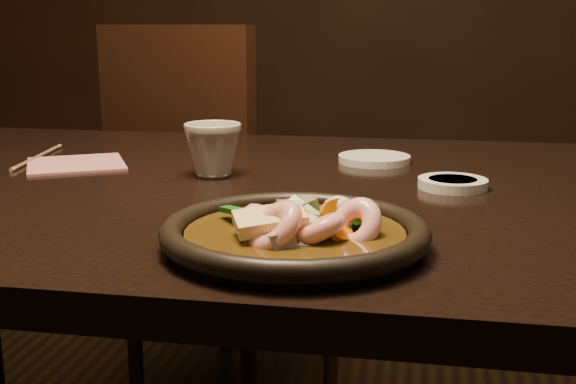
% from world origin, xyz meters
% --- Properties ---
extents(table, '(1.60, 0.90, 0.75)m').
position_xyz_m(table, '(0.00, 0.00, 0.67)').
color(table, black).
rests_on(table, floor).
extents(chair, '(0.60, 0.60, 0.97)m').
position_xyz_m(chair, '(-0.27, 0.67, 0.53)').
color(chair, black).
rests_on(chair, floor).
extents(plate, '(0.27, 0.27, 0.03)m').
position_xyz_m(plate, '(0.10, -0.29, 0.76)').
color(plate, black).
rests_on(plate, table).
extents(stirfry, '(0.19, 0.17, 0.06)m').
position_xyz_m(stirfry, '(0.10, -0.29, 0.77)').
color(stirfry, '#3C280B').
rests_on(stirfry, plate).
extents(soy_dish, '(0.10, 0.10, 0.01)m').
position_xyz_m(soy_dish, '(0.27, 0.02, 0.76)').
color(soy_dish, white).
rests_on(soy_dish, table).
extents(saucer_right, '(0.12, 0.12, 0.01)m').
position_xyz_m(saucer_right, '(0.15, 0.19, 0.76)').
color(saucer_right, white).
rests_on(saucer_right, table).
extents(tea_cup, '(0.10, 0.09, 0.09)m').
position_xyz_m(tea_cup, '(-0.08, 0.03, 0.79)').
color(tea_cup, beige).
rests_on(tea_cup, table).
extents(chopsticks, '(0.04, 0.23, 0.01)m').
position_xyz_m(chopsticks, '(-0.41, 0.12, 0.75)').
color(chopsticks, '#A57E5E').
rests_on(chopsticks, table).
extents(napkin, '(0.20, 0.20, 0.00)m').
position_xyz_m(napkin, '(-0.32, 0.08, 0.75)').
color(napkin, '#AD6E6A').
rests_on(napkin, table).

